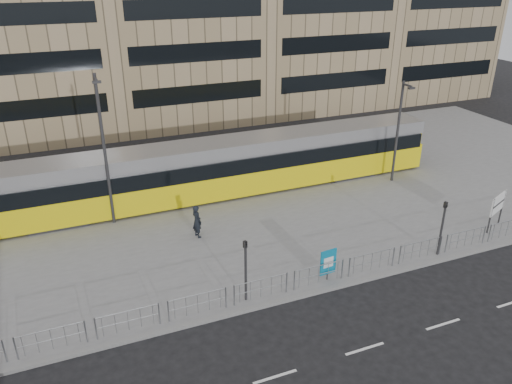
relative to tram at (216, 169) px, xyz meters
name	(u,v)px	position (x,y,z in m)	size (l,w,h in m)	color
ground	(279,304)	(-0.96, -12.21, -1.99)	(120.00, 120.00, 0.00)	black
plaza	(204,199)	(-0.96, -0.21, -1.91)	(64.00, 24.00, 0.15)	slate
kerb	(279,302)	(-0.96, -12.16, -1.91)	(64.00, 0.25, 0.17)	gray
pedestrian_barrier	(313,271)	(1.04, -11.71, -1.01)	(32.07, 0.07, 1.10)	#95989D
road_markings	(343,355)	(0.04, -16.21, -1.98)	(62.00, 0.12, 0.01)	white
tram	(216,169)	(0.00, 0.00, 0.00)	(31.12, 3.01, 3.67)	yellow
station_sign	(498,205)	(13.54, -10.60, -0.35)	(1.74, 0.80, 2.14)	#2D2D30
ad_panel	(328,262)	(1.94, -11.52, -0.86)	(0.89, 0.15, 1.67)	#2D2D30
pedestrian	(197,221)	(-2.76, -5.04, -0.87)	(0.71, 0.47, 1.94)	black
traffic_light_west	(246,263)	(-2.32, -11.51, 0.14)	(0.22, 0.24, 3.10)	#2D2D30
traffic_light_east	(443,221)	(8.53, -11.71, 0.14)	(0.22, 0.24, 3.10)	#2D2D30
lamp_post_west	(104,147)	(-6.92, -1.58, 2.97)	(0.45, 1.04, 8.87)	#2D2D30
lamp_post_east	(399,128)	(12.31, -2.57, 2.07)	(0.45, 1.04, 7.09)	#2D2D30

